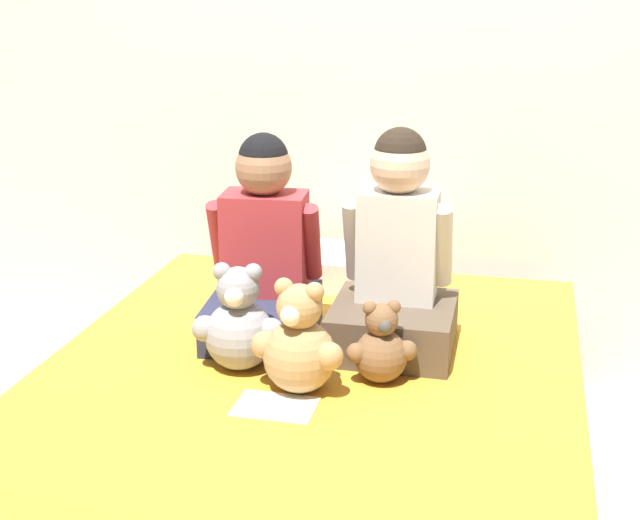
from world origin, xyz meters
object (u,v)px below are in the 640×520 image
Objects in this scene: bed at (304,452)px; teddy_bear_between_children at (299,345)px; teddy_bear_held_by_right_child at (381,348)px; sign_card at (275,406)px; child_on_left at (264,257)px; child_on_right at (396,265)px; teddy_bear_held_by_left_child at (239,325)px; pillow_at_headboard at (359,268)px.

teddy_bear_between_children reaches higher than bed.
teddy_bear_held_by_right_child reaches higher than bed.
bed is at bearing 167.87° from teddy_bear_held_by_right_child.
teddy_bear_held_by_right_child is 0.34m from sign_card.
teddy_bear_held_by_right_child is at bearing 37.94° from teddy_bear_between_children.
child_on_left is at bearing 127.63° from teddy_bear_held_by_right_child.
child_on_left is at bearing 178.80° from child_on_right.
child_on_right is at bearing -5.98° from child_on_left.
child_on_right is at bearing 69.93° from teddy_bear_held_by_right_child.
teddy_bear_between_children is at bearing -33.76° from teddy_bear_held_by_left_child.
child_on_left is at bearing 83.43° from teddy_bear_held_by_left_child.
child_on_right reaches higher than child_on_left.
teddy_bear_held_by_left_child reaches higher than bed.
bed is 6.42× the size of teddy_bear_held_by_left_child.
teddy_bear_held_by_left_child is at bearing -103.57° from pillow_at_headboard.
sign_card is at bearing -91.56° from pillow_at_headboard.
teddy_bear_held_by_left_child and teddy_bear_between_children have the same top height.
pillow_at_headboard is at bearing 110.88° from child_on_right.
bed is 6.41× the size of teddy_bear_between_children.
teddy_bear_held_by_left_child is (-0.40, -0.26, -0.12)m from child_on_right.
teddy_bear_held_by_left_child reaches higher than teddy_bear_held_by_right_child.
child_on_left reaches higher than pillow_at_headboard.
child_on_right is (0.21, 0.28, 0.49)m from bed.
pillow_at_headboard is at bearing 100.49° from teddy_bear_between_children.
child_on_right reaches higher than pillow_at_headboard.
sign_card is (-0.24, -0.22, -0.10)m from teddy_bear_held_by_right_child.
child_on_right is at bearing 70.57° from teddy_bear_between_children.
child_on_right reaches higher than teddy_bear_held_by_left_child.
bed is 0.59m from child_on_left.
child_on_left is 0.60m from pillow_at_headboard.
teddy_bear_between_children reaches higher than pillow_at_headboard.
teddy_bear_between_children is (-0.20, -0.11, 0.03)m from teddy_bear_held_by_right_child.
pillow_at_headboard is (0.20, 0.53, -0.19)m from child_on_left.
child_on_right is 2.80× the size of teddy_bear_held_by_right_child.
child_on_right is 3.13× the size of sign_card.
child_on_left is (-0.20, 0.29, 0.48)m from bed.
sign_card is at bearing -98.25° from bed.
pillow_at_headboard is at bearing 64.42° from child_on_left.
sign_card is at bearing -75.89° from child_on_left.
pillow_at_headboard reaches higher than bed.
child_on_right reaches higher than teddy_bear_between_children.
sign_card is (-0.03, -1.01, -0.05)m from pillow_at_headboard.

